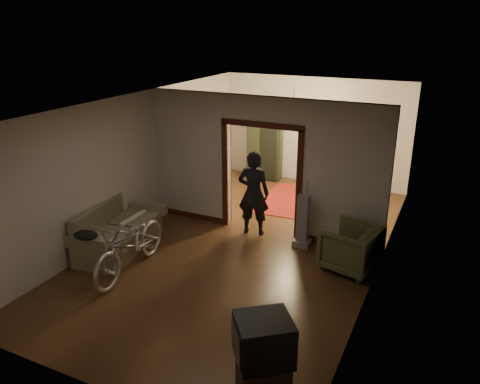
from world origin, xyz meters
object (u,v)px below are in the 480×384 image
Objects in this scene: sofa at (119,227)px; bicycle at (131,244)px; armchair at (350,248)px; person at (253,193)px; locker at (265,146)px; desk at (340,180)px.

bicycle reaches higher than sofa.
person is at bearing -92.48° from armchair.
armchair is at bearing -61.58° from locker.
locker is 2.02× the size of desk.
desk is at bearing -18.90° from locker.
armchair is 0.99× the size of desk.
person reaches higher than bicycle.
locker is (0.10, 5.79, 0.39)m from bicycle.
locker reaches higher than bicycle.
locker reaches higher than desk.
bicycle is at bearing 51.03° from person.
armchair is at bearing 5.43° from sofa.
bicycle is 3.82m from armchair.
armchair reaches higher than desk.
armchair is 0.49× the size of locker.
person is 3.33m from desk.
armchair is (4.18, 1.11, -0.04)m from sofa.
person is (1.27, 2.35, 0.34)m from bicycle.
locker reaches higher than sofa.
locker is 2.30m from desk.
sofa is 2.71m from person.
locker is at bearing -126.98° from armchair.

